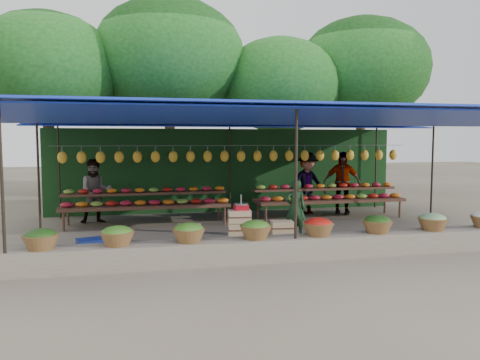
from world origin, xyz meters
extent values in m
plane|color=brown|center=(0.00, 0.00, 0.00)|extent=(60.00, 60.00, 0.00)
cube|color=#695E54|center=(0.00, -2.75, 0.20)|extent=(10.60, 0.55, 0.40)
cylinder|color=black|center=(-4.80, -2.90, 1.40)|extent=(0.05, 0.05, 2.80)
cylinder|color=black|center=(0.00, -2.90, 1.40)|extent=(0.05, 0.05, 2.80)
cylinder|color=black|center=(-4.80, 0.00, 1.40)|extent=(0.05, 0.05, 2.80)
cylinder|color=black|center=(4.80, 0.00, 1.40)|extent=(0.05, 0.05, 2.80)
cylinder|color=black|center=(-4.80, 2.90, 1.40)|extent=(0.05, 0.05, 2.80)
cylinder|color=black|center=(0.00, 2.90, 1.40)|extent=(0.05, 0.05, 2.80)
cylinder|color=black|center=(4.80, 2.90, 1.40)|extent=(0.05, 0.05, 2.80)
cube|color=#1A38C7|center=(0.00, 0.00, 2.80)|extent=(10.80, 6.60, 0.04)
cube|color=#1A38C7|center=(0.00, -2.00, 2.62)|extent=(10.80, 2.19, 0.26)
cube|color=#1A38C7|center=(0.00, 2.00, 2.62)|extent=(10.80, 2.19, 0.26)
cylinder|color=gray|center=(0.00, 1.40, 2.02)|extent=(9.60, 0.01, 0.01)
ellipsoid|color=gold|center=(-4.50, 1.40, 1.74)|extent=(0.23, 0.17, 0.30)
ellipsoid|color=gold|center=(-4.05, 1.40, 1.74)|extent=(0.23, 0.17, 0.30)
ellipsoid|color=gold|center=(-3.60, 1.40, 1.74)|extent=(0.23, 0.17, 0.30)
ellipsoid|color=gold|center=(-3.15, 1.40, 1.74)|extent=(0.23, 0.17, 0.30)
ellipsoid|color=gold|center=(-2.70, 1.40, 1.74)|extent=(0.23, 0.17, 0.30)
ellipsoid|color=gold|center=(-2.25, 1.40, 1.74)|extent=(0.23, 0.17, 0.30)
ellipsoid|color=gold|center=(-1.80, 1.40, 1.74)|extent=(0.23, 0.17, 0.30)
ellipsoid|color=gold|center=(-1.35, 1.40, 1.74)|extent=(0.23, 0.17, 0.30)
ellipsoid|color=gold|center=(-0.90, 1.40, 1.74)|extent=(0.23, 0.17, 0.30)
ellipsoid|color=gold|center=(-0.45, 1.40, 1.74)|extent=(0.23, 0.17, 0.30)
ellipsoid|color=gold|center=(0.00, 1.40, 1.74)|extent=(0.23, 0.17, 0.30)
ellipsoid|color=gold|center=(0.45, 1.40, 1.74)|extent=(0.23, 0.17, 0.30)
ellipsoid|color=gold|center=(0.90, 1.40, 1.74)|extent=(0.23, 0.17, 0.30)
ellipsoid|color=gold|center=(1.35, 1.40, 1.74)|extent=(0.23, 0.17, 0.30)
ellipsoid|color=gold|center=(1.80, 1.40, 1.74)|extent=(0.23, 0.17, 0.30)
ellipsoid|color=gold|center=(2.25, 1.40, 1.74)|extent=(0.23, 0.17, 0.30)
ellipsoid|color=gold|center=(2.70, 1.40, 1.74)|extent=(0.23, 0.17, 0.30)
ellipsoid|color=gold|center=(3.15, 1.40, 1.74)|extent=(0.23, 0.17, 0.30)
ellipsoid|color=gold|center=(3.60, 1.40, 1.74)|extent=(0.23, 0.17, 0.30)
ellipsoid|color=gold|center=(4.05, 1.40, 1.74)|extent=(0.23, 0.17, 0.30)
ellipsoid|color=gold|center=(4.50, 1.40, 1.74)|extent=(0.23, 0.17, 0.30)
ellipsoid|color=#1F4512|center=(-4.30, -2.75, 0.62)|extent=(0.52, 0.52, 0.23)
ellipsoid|color=#3B721E|center=(-3.10, -2.75, 0.62)|extent=(0.52, 0.52, 0.23)
ellipsoid|color=#3B721E|center=(-1.90, -2.75, 0.62)|extent=(0.52, 0.52, 0.23)
ellipsoid|color=#3B721E|center=(-0.70, -2.75, 0.62)|extent=(0.52, 0.52, 0.23)
ellipsoid|color=#AF170E|center=(0.50, -2.75, 0.62)|extent=(0.52, 0.52, 0.23)
ellipsoid|color=#1F4512|center=(1.70, -2.75, 0.62)|extent=(0.52, 0.52, 0.23)
ellipsoid|color=#73A366|center=(2.90, -2.75, 0.62)|extent=(0.52, 0.52, 0.23)
cube|color=#19461D|center=(0.00, 3.15, 1.25)|extent=(10.60, 0.06, 2.50)
cylinder|color=#392214|center=(-5.50, 5.80, 1.98)|extent=(0.36, 0.36, 3.97)
ellipsoid|color=#103D11|center=(-5.50, 5.80, 4.46)|extent=(4.77, 4.77, 3.69)
cylinder|color=#392214|center=(-1.50, 6.20, 2.24)|extent=(0.36, 0.36, 4.48)
ellipsoid|color=#103D11|center=(-1.50, 6.20, 5.04)|extent=(5.39, 5.39, 4.17)
cylinder|color=#392214|center=(2.50, 5.90, 1.86)|extent=(0.36, 0.36, 3.71)
ellipsoid|color=#103D11|center=(2.50, 5.90, 4.18)|extent=(4.47, 4.47, 3.45)
cylinder|color=#392214|center=(6.00, 6.30, 2.18)|extent=(0.36, 0.36, 4.35)
ellipsoid|color=#103D11|center=(6.00, 6.30, 4.90)|extent=(5.24, 5.24, 4.05)
cube|color=#43291B|center=(-2.50, 1.30, 0.50)|extent=(4.20, 0.95, 0.08)
cube|color=#43291B|center=(-2.50, 1.60, 0.78)|extent=(4.20, 0.35, 0.06)
cylinder|color=#43291B|center=(-4.45, 0.90, 0.25)|extent=(0.06, 0.06, 0.50)
cylinder|color=#43291B|center=(-0.55, 0.90, 0.25)|extent=(0.06, 0.06, 0.50)
cylinder|color=#43291B|center=(-4.45, 1.70, 0.25)|extent=(0.06, 0.06, 0.50)
cylinder|color=#43291B|center=(-0.55, 1.70, 0.25)|extent=(0.06, 0.06, 0.50)
ellipsoid|color=#B5192D|center=(-4.40, 1.15, 0.60)|extent=(0.31, 0.26, 0.13)
ellipsoid|color=#7CA432|center=(-4.40, 1.60, 0.87)|extent=(0.26, 0.22, 0.12)
ellipsoid|color=orange|center=(-4.05, 1.15, 0.60)|extent=(0.31, 0.26, 0.13)
ellipsoid|color=#AF170E|center=(-4.05, 1.60, 0.87)|extent=(0.26, 0.22, 0.12)
ellipsoid|color=#7CA432|center=(-3.70, 1.15, 0.60)|extent=(0.31, 0.26, 0.13)
ellipsoid|color=#B5192D|center=(-3.70, 1.60, 0.87)|extent=(0.26, 0.22, 0.12)
ellipsoid|color=#AF170E|center=(-3.35, 1.15, 0.60)|extent=(0.31, 0.26, 0.13)
ellipsoid|color=orange|center=(-3.35, 1.60, 0.87)|extent=(0.26, 0.22, 0.12)
ellipsoid|color=#B5192D|center=(-3.00, 1.15, 0.60)|extent=(0.31, 0.26, 0.13)
ellipsoid|color=#B5192D|center=(-3.00, 1.60, 0.87)|extent=(0.26, 0.22, 0.12)
ellipsoid|color=orange|center=(-2.65, 1.15, 0.60)|extent=(0.31, 0.26, 0.13)
ellipsoid|color=orange|center=(-2.65, 1.60, 0.87)|extent=(0.26, 0.22, 0.12)
ellipsoid|color=#B5192D|center=(-2.30, 1.15, 0.60)|extent=(0.31, 0.26, 0.13)
ellipsoid|color=#7CA432|center=(-2.30, 1.60, 0.87)|extent=(0.26, 0.22, 0.12)
ellipsoid|color=orange|center=(-1.95, 1.15, 0.60)|extent=(0.31, 0.26, 0.13)
ellipsoid|color=#AF170E|center=(-1.95, 1.60, 0.87)|extent=(0.26, 0.22, 0.12)
ellipsoid|color=#7CA432|center=(-1.60, 1.15, 0.60)|extent=(0.31, 0.26, 0.13)
ellipsoid|color=#B5192D|center=(-1.60, 1.60, 0.87)|extent=(0.26, 0.22, 0.12)
ellipsoid|color=#AF170E|center=(-1.25, 1.15, 0.60)|extent=(0.31, 0.26, 0.13)
ellipsoid|color=orange|center=(-1.25, 1.60, 0.87)|extent=(0.26, 0.22, 0.12)
ellipsoid|color=#B5192D|center=(-0.90, 1.15, 0.60)|extent=(0.31, 0.26, 0.13)
ellipsoid|color=#B5192D|center=(-0.90, 1.60, 0.87)|extent=(0.26, 0.22, 0.12)
ellipsoid|color=orange|center=(-0.55, 1.15, 0.60)|extent=(0.31, 0.26, 0.13)
ellipsoid|color=orange|center=(-0.55, 1.60, 0.87)|extent=(0.26, 0.22, 0.12)
cube|color=#43291B|center=(2.50, 1.30, 0.50)|extent=(4.20, 0.95, 0.08)
cube|color=#43291B|center=(2.50, 1.60, 0.78)|extent=(4.20, 0.35, 0.06)
cylinder|color=#43291B|center=(0.55, 0.90, 0.25)|extent=(0.06, 0.06, 0.50)
cylinder|color=#43291B|center=(4.45, 0.90, 0.25)|extent=(0.06, 0.06, 0.50)
cylinder|color=#43291B|center=(0.55, 1.70, 0.25)|extent=(0.06, 0.06, 0.50)
cylinder|color=#43291B|center=(4.45, 1.70, 0.25)|extent=(0.06, 0.06, 0.50)
ellipsoid|color=#B5192D|center=(0.60, 1.15, 0.60)|extent=(0.31, 0.26, 0.13)
ellipsoid|color=#7CA432|center=(0.60, 1.60, 0.87)|extent=(0.26, 0.22, 0.12)
ellipsoid|color=orange|center=(0.95, 1.15, 0.60)|extent=(0.31, 0.26, 0.13)
ellipsoid|color=#AF170E|center=(0.95, 1.60, 0.87)|extent=(0.26, 0.22, 0.12)
ellipsoid|color=#7CA432|center=(1.30, 1.15, 0.60)|extent=(0.31, 0.26, 0.13)
ellipsoid|color=#B5192D|center=(1.30, 1.60, 0.87)|extent=(0.26, 0.22, 0.12)
ellipsoid|color=#AF170E|center=(1.65, 1.15, 0.60)|extent=(0.31, 0.26, 0.13)
ellipsoid|color=orange|center=(1.65, 1.60, 0.87)|extent=(0.26, 0.22, 0.12)
ellipsoid|color=#B5192D|center=(2.00, 1.15, 0.60)|extent=(0.31, 0.26, 0.13)
ellipsoid|color=#B5192D|center=(2.00, 1.60, 0.87)|extent=(0.26, 0.22, 0.12)
ellipsoid|color=orange|center=(2.35, 1.15, 0.60)|extent=(0.31, 0.26, 0.13)
ellipsoid|color=orange|center=(2.35, 1.60, 0.87)|extent=(0.26, 0.22, 0.12)
ellipsoid|color=#B5192D|center=(2.70, 1.15, 0.60)|extent=(0.31, 0.26, 0.13)
ellipsoid|color=#7CA432|center=(2.70, 1.60, 0.87)|extent=(0.26, 0.22, 0.12)
ellipsoid|color=orange|center=(3.05, 1.15, 0.60)|extent=(0.31, 0.26, 0.13)
ellipsoid|color=#AF170E|center=(3.05, 1.60, 0.87)|extent=(0.26, 0.22, 0.12)
ellipsoid|color=#7CA432|center=(3.40, 1.15, 0.60)|extent=(0.31, 0.26, 0.13)
ellipsoid|color=#B5192D|center=(3.40, 1.60, 0.87)|extent=(0.26, 0.22, 0.12)
ellipsoid|color=#AF170E|center=(3.75, 1.15, 0.60)|extent=(0.31, 0.26, 0.13)
ellipsoid|color=orange|center=(3.75, 1.60, 0.87)|extent=(0.26, 0.22, 0.12)
ellipsoid|color=#B5192D|center=(4.10, 1.15, 0.60)|extent=(0.31, 0.26, 0.13)
ellipsoid|color=#B5192D|center=(4.10, 1.60, 0.87)|extent=(0.26, 0.22, 0.12)
ellipsoid|color=orange|center=(4.45, 1.15, 0.60)|extent=(0.31, 0.26, 0.13)
ellipsoid|color=orange|center=(4.45, 1.60, 0.87)|extent=(0.26, 0.22, 0.12)
cube|color=tan|center=(-1.76, -1.72, 0.12)|extent=(0.49, 0.40, 0.25)
cube|color=tan|center=(-1.76, -1.72, 0.39)|extent=(0.49, 0.40, 0.25)
cube|color=tan|center=(-0.76, -1.72, 0.12)|extent=(0.49, 0.40, 0.25)
cube|color=tan|center=(-0.76, -1.72, 0.39)|extent=(0.49, 0.40, 0.25)
cube|color=tan|center=(-0.76, -1.72, 0.65)|extent=(0.49, 0.40, 0.25)
cube|color=tan|center=(0.14, -1.72, 0.12)|extent=(0.49, 0.40, 0.25)
cube|color=tan|center=(0.14, -1.72, 0.39)|extent=(0.49, 0.40, 0.25)
cube|color=red|center=(-0.73, -1.72, 0.82)|extent=(0.27, 0.24, 0.11)
cylinder|color=gray|center=(-0.73, -1.72, 0.89)|extent=(0.29, 0.29, 0.03)
cylinder|color=gray|center=(-0.73, -1.72, 0.98)|extent=(0.03, 0.03, 0.20)
imported|color=#1C3D1F|center=(0.70, -0.93, 0.64)|extent=(0.51, 0.37, 1.29)
imported|color=slate|center=(-3.78, 1.90, 0.84)|extent=(0.89, 0.74, 1.68)
imported|color=slate|center=(2.16, 2.10, 0.90)|extent=(1.25, 0.82, 1.81)
imported|color=slate|center=(3.15, 1.89, 0.92)|extent=(1.16, 0.77, 1.83)
cube|color=navy|center=(-4.34, -2.32, 0.13)|extent=(0.53, 0.47, 0.27)
cube|color=navy|center=(-3.57, -1.75, 0.17)|extent=(0.65, 0.55, 0.33)
camera|label=1|loc=(-2.83, -10.73, 2.16)|focal=35.00mm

